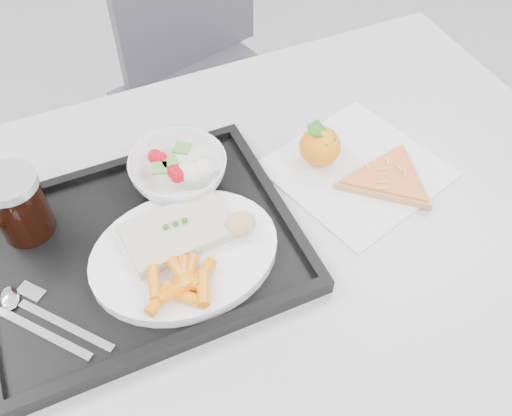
# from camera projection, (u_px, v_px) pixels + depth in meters

# --- Properties ---
(table) EXTENTS (1.20, 0.80, 0.75)m
(table) POSITION_uv_depth(u_px,v_px,m) (243.00, 258.00, 0.91)
(table) COLOR silver
(table) RESTS_ON ground
(chair) EXTENTS (0.51, 0.52, 0.93)m
(chair) POSITION_uv_depth(u_px,v_px,m) (205.00, 62.00, 1.49)
(chair) COLOR #3D3D44
(chair) RESTS_ON ground
(tray) EXTENTS (0.45, 0.35, 0.03)m
(tray) POSITION_uv_depth(u_px,v_px,m) (139.00, 249.00, 0.83)
(tray) COLOR black
(tray) RESTS_ON table
(dinner_plate) EXTENTS (0.27, 0.27, 0.02)m
(dinner_plate) POSITION_uv_depth(u_px,v_px,m) (185.00, 253.00, 0.80)
(dinner_plate) COLOR white
(dinner_plate) RESTS_ON tray
(fish_fillet) EXTENTS (0.16, 0.10, 0.03)m
(fish_fillet) POSITION_uv_depth(u_px,v_px,m) (177.00, 232.00, 0.81)
(fish_fillet) COLOR beige
(fish_fillet) RESTS_ON dinner_plate
(bread_roll) EXTENTS (0.06, 0.05, 0.03)m
(bread_roll) POSITION_uv_depth(u_px,v_px,m) (240.00, 224.00, 0.81)
(bread_roll) COLOR #D5AF7D
(bread_roll) RESTS_ON dinner_plate
(salad_bowl) EXTENTS (0.15, 0.15, 0.05)m
(salad_bowl) POSITION_uv_depth(u_px,v_px,m) (178.00, 170.00, 0.89)
(salad_bowl) COLOR white
(salad_bowl) RESTS_ON tray
(cola_glass) EXTENTS (0.08, 0.08, 0.11)m
(cola_glass) POSITION_uv_depth(u_px,v_px,m) (18.00, 204.00, 0.80)
(cola_glass) COLOR black
(cola_glass) RESTS_ON tray
(cutlery) EXTENTS (0.13, 0.16, 0.01)m
(cutlery) POSITION_uv_depth(u_px,v_px,m) (38.00, 315.00, 0.75)
(cutlery) COLOR silver
(cutlery) RESTS_ON tray
(napkin) EXTENTS (0.31, 0.30, 0.00)m
(napkin) POSITION_uv_depth(u_px,v_px,m) (357.00, 169.00, 0.94)
(napkin) COLOR silver
(napkin) RESTS_ON table
(tangerine) EXTENTS (0.08, 0.08, 0.07)m
(tangerine) POSITION_uv_depth(u_px,v_px,m) (320.00, 146.00, 0.93)
(tangerine) COLOR orange
(tangerine) RESTS_ON napkin
(pizza_slice) EXTENTS (0.23, 0.23, 0.02)m
(pizza_slice) POSITION_uv_depth(u_px,v_px,m) (389.00, 179.00, 0.92)
(pizza_slice) COLOR tan
(pizza_slice) RESTS_ON napkin
(carrot_pile) EXTENTS (0.11, 0.09, 0.03)m
(carrot_pile) POSITION_uv_depth(u_px,v_px,m) (183.00, 282.00, 0.75)
(carrot_pile) COLOR orange
(carrot_pile) RESTS_ON dinner_plate
(salad_contents) EXTENTS (0.10, 0.09, 0.03)m
(salad_contents) POSITION_uv_depth(u_px,v_px,m) (182.00, 168.00, 0.88)
(salad_contents) COLOR #B10712
(salad_contents) RESTS_ON salad_bowl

